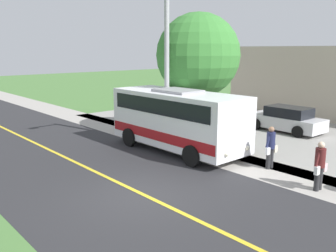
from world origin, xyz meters
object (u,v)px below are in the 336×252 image
street_light_pole (165,63)px  shuttle_bus_front (178,117)px  pedestrian_with_bags (320,164)px  tree_curbside (198,56)px  pedestrian_waiting (271,146)px  parked_car_near (286,119)px

street_light_pole → shuttle_bus_front: bearing=75.2°
pedestrian_with_bags → tree_curbside: 9.40m
street_light_pole → tree_curbside: size_ratio=1.10×
shuttle_bus_front → street_light_pole: size_ratio=0.97×
pedestrian_waiting → shuttle_bus_front: bearing=-77.9°
street_light_pole → parked_car_near: street_light_pole is taller
pedestrian_waiting → tree_curbside: size_ratio=0.26×
shuttle_bus_front → pedestrian_waiting: 4.56m
pedestrian_waiting → tree_curbside: (-1.93, -5.91, 3.45)m
shuttle_bus_front → tree_curbside: (-2.88, -1.50, 2.78)m
pedestrian_waiting → street_light_pole: street_light_pole is taller
street_light_pole → tree_curbside: 2.56m
pedestrian_waiting → tree_curbside: bearing=-108.1°
pedestrian_with_bags → street_light_pole: street_light_pole is taller
shuttle_bus_front → tree_curbside: bearing=-152.4°
shuttle_bus_front → pedestrian_waiting: (-0.94, 4.41, -0.67)m
pedestrian_with_bags → tree_curbside: bearing=-108.0°
pedestrian_with_bags → tree_curbside: (-2.70, -8.31, 3.46)m
parked_car_near → tree_curbside: bearing=-29.4°
shuttle_bus_front → pedestrian_with_bags: (-0.17, 6.81, -0.68)m
pedestrian_with_bags → parked_car_near: size_ratio=0.38×
shuttle_bus_front → pedestrian_with_bags: shuttle_bus_front is taller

